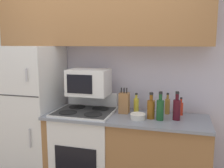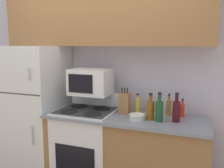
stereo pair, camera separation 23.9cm
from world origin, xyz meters
name	(u,v)px [view 1 (the left image)]	position (x,y,z in m)	size (l,w,h in m)	color
wall_back	(105,78)	(0.00, 0.73, 1.27)	(8.00, 0.05, 2.55)	silver
lower_cabinets	(125,155)	(0.38, 0.29, 0.47)	(1.77, 0.61, 0.93)	#9E6B3D
refrigerator	(29,113)	(-0.89, 0.35, 0.84)	(0.75, 0.72, 1.68)	white
upper_cabinets	(100,17)	(0.00, 0.54, 2.02)	(2.53, 0.33, 0.67)	#9E6B3D
stove	(85,149)	(-0.10, 0.28, 0.49)	(0.66, 0.60, 1.11)	white
microwave	(89,82)	(-0.09, 0.39, 1.27)	(0.47, 0.34, 0.30)	white
knife_block	(124,103)	(0.33, 0.38, 1.05)	(0.11, 0.11, 0.29)	#9E6B3D
bowl	(138,116)	(0.53, 0.19, 0.96)	(0.16, 0.16, 0.06)	silver
bottle_wine_green	(160,109)	(0.75, 0.22, 1.05)	(0.08, 0.08, 0.30)	#194C23
bottle_vinegar	(167,106)	(0.81, 0.48, 1.02)	(0.06, 0.06, 0.24)	olive
bottle_cooking_spray	(136,104)	(0.46, 0.47, 1.02)	(0.06, 0.06, 0.22)	gold
bottle_wine_red	(177,109)	(0.91, 0.27, 1.05)	(0.08, 0.08, 0.30)	#470F19
bottle_whiskey	(151,108)	(0.65, 0.25, 1.04)	(0.08, 0.08, 0.28)	brown
bottle_hot_sauce	(181,108)	(0.96, 0.47, 1.01)	(0.05, 0.05, 0.20)	red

